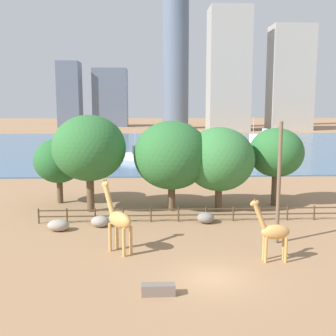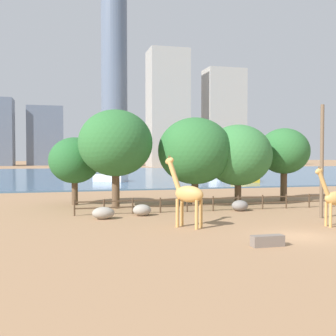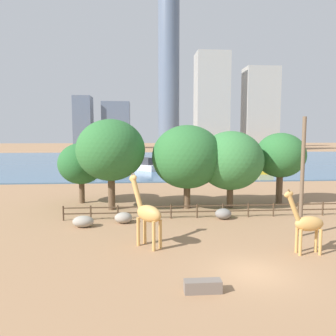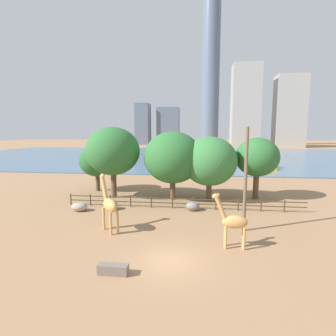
{
  "view_description": "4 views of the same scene",
  "coord_description": "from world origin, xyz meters",
  "px_view_note": "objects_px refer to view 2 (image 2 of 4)",
  "views": [
    {
      "loc": [
        -3.65,
        -23.05,
        10.04
      ],
      "look_at": [
        -1.79,
        16.86,
        3.95
      ],
      "focal_mm": 45.0,
      "sensor_mm": 36.0,
      "label": 1
    },
    {
      "loc": [
        -14.01,
        -22.61,
        5.03
      ],
      "look_at": [
        -2.41,
        22.95,
        3.43
      ],
      "focal_mm": 45.0,
      "sensor_mm": 36.0,
      "label": 2
    },
    {
      "loc": [
        -6.01,
        -16.82,
        7.53
      ],
      "look_at": [
        -3.03,
        21.34,
        3.63
      ],
      "focal_mm": 35.0,
      "sensor_mm": 36.0,
      "label": 3
    },
    {
      "loc": [
        1.82,
        -16.07,
        8.36
      ],
      "look_at": [
        -1.23,
        8.98,
        4.93
      ],
      "focal_mm": 28.0,
      "sensor_mm": 36.0,
      "label": 4
    }
  ],
  "objects_px": {
    "boat_barge": "(214,170)",
    "tree_left_large": "(238,155)",
    "boulder_near_fence": "(103,213)",
    "feeding_trough": "(268,241)",
    "giraffe_tall": "(335,198)",
    "tree_right_tall": "(116,143)",
    "boat_tug": "(111,176)",
    "tree_right_small": "(75,161)",
    "boat_ferry": "(209,166)",
    "giraffe_companion": "(187,194)",
    "utility_pole": "(322,162)",
    "boulder_small": "(240,206)",
    "boulder_by_pole": "(142,210)",
    "tree_center_broad": "(284,151)",
    "boat_sailboat": "(244,175)",
    "tree_left_small": "(195,151)"
  },
  "relations": [
    {
      "from": "tree_center_broad",
      "to": "tree_left_small",
      "type": "height_order",
      "value": "tree_left_small"
    },
    {
      "from": "feeding_trough",
      "to": "boat_ferry",
      "type": "relative_size",
      "value": 0.35
    },
    {
      "from": "boat_sailboat",
      "to": "feeding_trough",
      "type": "bearing_deg",
      "value": -20.66
    },
    {
      "from": "boat_sailboat",
      "to": "tree_center_broad",
      "type": "bearing_deg",
      "value": -13.81
    },
    {
      "from": "tree_right_tall",
      "to": "boat_barge",
      "type": "xyz_separation_m",
      "value": [
        28.38,
        50.33,
        -4.59
      ]
    },
    {
      "from": "boat_ferry",
      "to": "boat_sailboat",
      "type": "xyz_separation_m",
      "value": [
        -15.76,
        -61.74,
        0.3
      ]
    },
    {
      "from": "tree_left_large",
      "to": "boulder_small",
      "type": "bearing_deg",
      "value": -111.8
    },
    {
      "from": "giraffe_companion",
      "to": "tree_left_large",
      "type": "relative_size",
      "value": 0.63
    },
    {
      "from": "utility_pole",
      "to": "giraffe_companion",
      "type": "bearing_deg",
      "value": -172.99
    },
    {
      "from": "tree_right_tall",
      "to": "feeding_trough",
      "type": "bearing_deg",
      "value": -71.66
    },
    {
      "from": "boat_barge",
      "to": "tree_left_large",
      "type": "bearing_deg",
      "value": 142.57
    },
    {
      "from": "tree_right_tall",
      "to": "tree_right_small",
      "type": "height_order",
      "value": "tree_right_tall"
    },
    {
      "from": "boat_ferry",
      "to": "boat_barge",
      "type": "distance_m",
      "value": 42.87
    },
    {
      "from": "tree_right_tall",
      "to": "boat_tug",
      "type": "xyz_separation_m",
      "value": [
        3.53,
        34.41,
        -4.88
      ]
    },
    {
      "from": "tree_center_broad",
      "to": "tree_right_small",
      "type": "height_order",
      "value": "tree_center_broad"
    },
    {
      "from": "tree_left_large",
      "to": "boat_sailboat",
      "type": "bearing_deg",
      "value": 64.34
    },
    {
      "from": "tree_left_large",
      "to": "boat_ferry",
      "type": "bearing_deg",
      "value": 71.86
    },
    {
      "from": "giraffe_companion",
      "to": "boat_tug",
      "type": "distance_m",
      "value": 45.73
    },
    {
      "from": "utility_pole",
      "to": "tree_center_broad",
      "type": "bearing_deg",
      "value": 74.03
    },
    {
      "from": "giraffe_companion",
      "to": "boat_barge",
      "type": "distance_m",
      "value": 66.5
    },
    {
      "from": "tree_left_small",
      "to": "boat_ferry",
      "type": "height_order",
      "value": "tree_left_small"
    },
    {
      "from": "tree_left_small",
      "to": "tree_right_small",
      "type": "height_order",
      "value": "tree_left_small"
    },
    {
      "from": "boat_ferry",
      "to": "boat_tug",
      "type": "distance_m",
      "value": 68.39
    },
    {
      "from": "giraffe_tall",
      "to": "feeding_trough",
      "type": "distance_m",
      "value": 8.88
    },
    {
      "from": "boulder_by_pole",
      "to": "feeding_trough",
      "type": "bearing_deg",
      "value": -70.56
    },
    {
      "from": "boulder_by_pole",
      "to": "boulder_small",
      "type": "relative_size",
      "value": 1.03
    },
    {
      "from": "boulder_small",
      "to": "boat_barge",
      "type": "bearing_deg",
      "value": 71.78
    },
    {
      "from": "tree_left_large",
      "to": "tree_left_small",
      "type": "xyz_separation_m",
      "value": [
        -4.5,
        -0.05,
        0.4
      ]
    },
    {
      "from": "tree_right_tall",
      "to": "tree_right_small",
      "type": "bearing_deg",
      "value": 135.52
    },
    {
      "from": "boulder_near_fence",
      "to": "feeding_trough",
      "type": "relative_size",
      "value": 0.96
    },
    {
      "from": "giraffe_tall",
      "to": "tree_left_large",
      "type": "xyz_separation_m",
      "value": [
        -1.26,
        13.5,
        2.91
      ]
    },
    {
      "from": "boulder_small",
      "to": "tree_left_large",
      "type": "height_order",
      "value": "tree_left_large"
    },
    {
      "from": "boulder_by_pole",
      "to": "boat_tug",
      "type": "xyz_separation_m",
      "value": [
        2.06,
        39.65,
        0.64
      ]
    },
    {
      "from": "tree_right_tall",
      "to": "boat_sailboat",
      "type": "xyz_separation_m",
      "value": [
        26.19,
        29.25,
        -4.72
      ]
    },
    {
      "from": "giraffe_companion",
      "to": "tree_right_small",
      "type": "relative_size",
      "value": 0.75
    },
    {
      "from": "boulder_near_fence",
      "to": "boat_tug",
      "type": "distance_m",
      "value": 40.98
    },
    {
      "from": "tree_right_tall",
      "to": "tree_right_small",
      "type": "distance_m",
      "value": 5.28
    },
    {
      "from": "feeding_trough",
      "to": "boat_sailboat",
      "type": "height_order",
      "value": "boat_sailboat"
    },
    {
      "from": "utility_pole",
      "to": "boat_tug",
      "type": "relative_size",
      "value": 1.5
    },
    {
      "from": "boat_ferry",
      "to": "boulder_near_fence",
      "type": "bearing_deg",
      "value": -22.97
    },
    {
      "from": "utility_pole",
      "to": "boulder_by_pole",
      "type": "height_order",
      "value": "utility_pole"
    },
    {
      "from": "boulder_near_fence",
      "to": "boat_tug",
      "type": "bearing_deg",
      "value": 82.61
    },
    {
      "from": "boulder_near_fence",
      "to": "tree_left_large",
      "type": "xyz_separation_m",
      "value": [
        13.9,
        6.26,
        4.41
      ]
    },
    {
      "from": "giraffe_tall",
      "to": "tree_left_large",
      "type": "height_order",
      "value": "tree_left_large"
    },
    {
      "from": "boat_ferry",
      "to": "boat_barge",
      "type": "height_order",
      "value": "boat_barge"
    },
    {
      "from": "utility_pole",
      "to": "boulder_near_fence",
      "type": "xyz_separation_m",
      "value": [
        -16.55,
        3.68,
        -3.95
      ]
    },
    {
      "from": "boulder_near_fence",
      "to": "boulder_small",
      "type": "distance_m",
      "value": 12.17
    },
    {
      "from": "tree_right_tall",
      "to": "boat_tug",
      "type": "height_order",
      "value": "tree_right_tall"
    },
    {
      "from": "giraffe_companion",
      "to": "boat_tug",
      "type": "bearing_deg",
      "value": -42.29
    },
    {
      "from": "feeding_trough",
      "to": "tree_right_tall",
      "type": "xyz_separation_m",
      "value": [
        -5.97,
        18.0,
        5.69
      ]
    }
  ]
}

